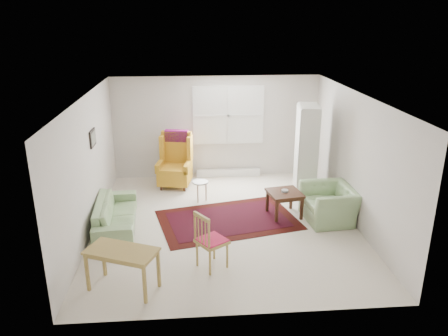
{
  "coord_description": "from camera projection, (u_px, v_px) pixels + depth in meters",
  "views": [
    {
      "loc": [
        -0.64,
        -7.65,
        3.84
      ],
      "look_at": [
        0.0,
        0.3,
        1.05
      ],
      "focal_mm": 35.0,
      "sensor_mm": 36.0,
      "label": 1
    }
  ],
  "objects": [
    {
      "name": "desk",
      "position": [
        123.0,
        269.0,
        6.39
      ],
      "size": [
        1.14,
        0.87,
        0.65
      ],
      "primitive_type": null,
      "rotation": [
        0.0,
        0.0,
        -0.41
      ],
      "color": "#A98C44",
      "rests_on": "ground"
    },
    {
      "name": "stool",
      "position": [
        200.0,
        191.0,
        9.5
      ],
      "size": [
        0.34,
        0.34,
        0.46
      ],
      "primitive_type": null,
      "rotation": [
        0.0,
        0.0,
        -0.01
      ],
      "color": "white",
      "rests_on": "ground"
    },
    {
      "name": "rug",
      "position": [
        228.0,
        219.0,
        8.67
      ],
      "size": [
        2.96,
        2.26,
        0.03
      ],
      "primitive_type": null,
      "rotation": [
        0.0,
        0.0,
        0.23
      ],
      "color": "black",
      "rests_on": "ground"
    },
    {
      "name": "sofa",
      "position": [
        115.0,
        209.0,
        8.29
      ],
      "size": [
        0.85,
        1.88,
        0.74
      ],
      "primitive_type": "imported",
      "rotation": [
        0.0,
        0.0,
        1.64
      ],
      "color": "#83A46D",
      "rests_on": "ground"
    },
    {
      "name": "armchair",
      "position": [
        330.0,
        200.0,
        8.56
      ],
      "size": [
        1.03,
        1.14,
        0.83
      ],
      "primitive_type": "imported",
      "rotation": [
        0.0,
        0.0,
        -1.47
      ],
      "color": "#83A46D",
      "rests_on": "ground"
    },
    {
      "name": "wingback_chair",
      "position": [
        174.0,
        160.0,
        10.17
      ],
      "size": [
        0.88,
        0.92,
        1.29
      ],
      "primitive_type": null,
      "rotation": [
        0.0,
        0.0,
        -0.19
      ],
      "color": "#C88D1E",
      "rests_on": "ground"
    },
    {
      "name": "cabinet",
      "position": [
        307.0,
        151.0,
        9.64
      ],
      "size": [
        0.54,
        0.86,
        2.03
      ],
      "primitive_type": null,
      "rotation": [
        0.0,
        0.0,
        -0.14
      ],
      "color": "silver",
      "rests_on": "ground"
    },
    {
      "name": "coffee_table",
      "position": [
        284.0,
        204.0,
        8.79
      ],
      "size": [
        0.73,
        0.73,
        0.52
      ],
      "primitive_type": null,
      "rotation": [
        0.0,
        0.0,
        0.18
      ],
      "color": "#3D2013",
      "rests_on": "ground"
    },
    {
      "name": "room",
      "position": [
        225.0,
        159.0,
        8.3
      ],
      "size": [
        5.04,
        5.54,
        2.51
      ],
      "color": "beige",
      "rests_on": "ground"
    },
    {
      "name": "desk_chair",
      "position": [
        212.0,
        240.0,
        6.9
      ],
      "size": [
        0.59,
        0.59,
        0.97
      ],
      "primitive_type": null,
      "rotation": [
        0.0,
        0.0,
        2.17
      ],
      "color": "#A98C44",
      "rests_on": "ground"
    }
  ]
}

